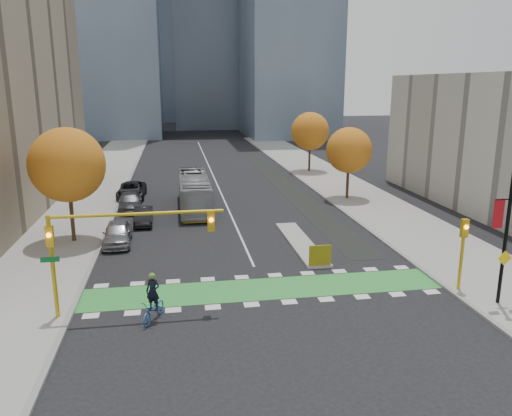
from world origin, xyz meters
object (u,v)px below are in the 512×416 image
object	(u,v)px
tree_west	(67,165)
cyclist	(154,305)
tree_east_far	(310,131)
parked_car_a	(117,233)
parked_car_b	(143,216)
parked_car_d	(132,190)
hazard_board	(320,255)
bus	(194,192)
tree_east_near	(349,150)
traffic_signal_east	(463,244)
parked_car_c	(130,202)
banner_lamppost	(508,219)
traffic_signal_west	(107,237)

from	to	relation	value
tree_west	cyclist	distance (m)	15.46
tree_east_far	parked_car_a	xyz separation A→B (m)	(-21.35, -26.91, -4.43)
parked_car_b	parked_car_d	size ratio (longest dim) A/B	0.73
parked_car_d	hazard_board	bearing A→B (deg)	-57.67
tree_west	tree_east_far	world-z (taller)	tree_west
bus	parked_car_b	bearing A→B (deg)	-133.47
tree_east_near	traffic_signal_east	bearing A→B (deg)	-93.81
tree_west	traffic_signal_east	bearing A→B (deg)	-29.07
cyclist	bus	bearing A→B (deg)	106.43
tree_east_far	parked_car_d	size ratio (longest dim) A/B	1.36
tree_west	parked_car_c	bearing A→B (deg)	70.34
cyclist	parked_car_a	bearing A→B (deg)	127.26
bus	parked_car_a	size ratio (longest dim) A/B	2.38
tree_west	tree_east_far	bearing A→B (deg)	46.70
parked_car_b	cyclist	bearing A→B (deg)	-86.78
tree_west	bus	world-z (taller)	tree_west
hazard_board	tree_east_near	size ratio (longest dim) A/B	0.20
tree_east_near	parked_car_b	bearing A→B (deg)	-162.99
banner_lamppost	tree_east_near	bearing A→B (deg)	88.83
tree_east_far	cyclist	world-z (taller)	tree_east_far
hazard_board	banner_lamppost	distance (m)	10.76
traffic_signal_west	tree_east_near	bearing A→B (deg)	48.48
tree_east_far	traffic_signal_east	distance (m)	38.64
banner_lamppost	parked_car_d	world-z (taller)	banner_lamppost
traffic_signal_east	parked_car_d	bearing A→B (deg)	126.25
tree_east_far	parked_car_c	size ratio (longest dim) A/B	1.50
traffic_signal_west	bus	xyz separation A→B (m)	(4.93, 21.15, -2.46)
parked_car_c	parked_car_d	size ratio (longest dim) A/B	0.91
parked_car_b	parked_car_d	xyz separation A→B (m)	(-1.68, 10.00, 0.11)
cyclist	banner_lamppost	bearing A→B (deg)	20.19
tree_east_near	traffic_signal_west	size ratio (longest dim) A/B	0.83
traffic_signal_east	parked_car_b	xyz separation A→B (m)	(-17.82, 16.60, -2.06)
tree_east_near	parked_car_b	world-z (taller)	tree_east_near
bus	parked_car_b	size ratio (longest dim) A/B	2.75
parked_car_a	parked_car_d	size ratio (longest dim) A/B	0.84
hazard_board	tree_west	xyz separation A→B (m)	(-16.00, 7.80, 4.82)
tree_east_near	cyclist	size ratio (longest dim) A/B	2.90
hazard_board	traffic_signal_east	bearing A→B (deg)	-35.92
tree_east_far	parked_car_a	world-z (taller)	tree_east_far
tree_west	bus	bearing A→B (deg)	43.83
hazard_board	traffic_signal_west	xyz separation A→B (m)	(-11.93, -4.71, 3.23)
traffic_signal_west	bus	bearing A→B (deg)	76.88
tree_west	bus	distance (m)	13.11
bus	traffic_signal_east	bearing A→B (deg)	-57.38
parked_car_a	parked_car_b	bearing A→B (deg)	71.48
tree_east_far	parked_car_a	distance (m)	34.63
hazard_board	traffic_signal_west	world-z (taller)	traffic_signal_west
traffic_signal_west	tree_west	bearing A→B (deg)	108.02
bus	parked_car_c	bearing A→B (deg)	175.60
traffic_signal_west	banner_lamppost	world-z (taller)	banner_lamppost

